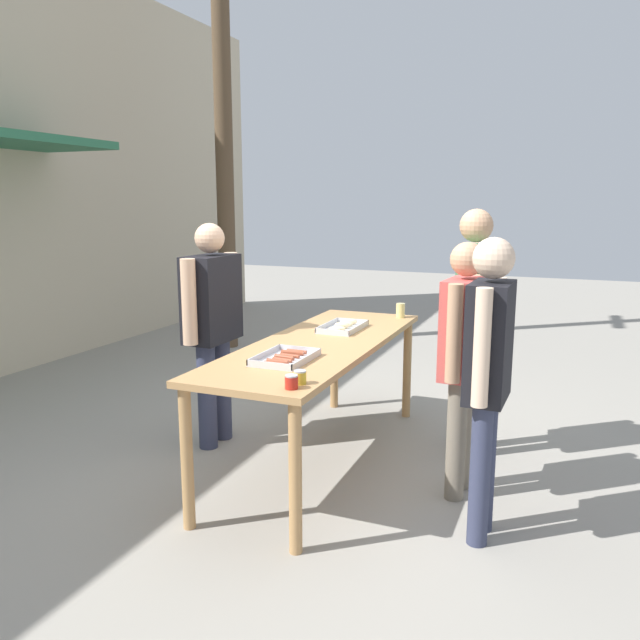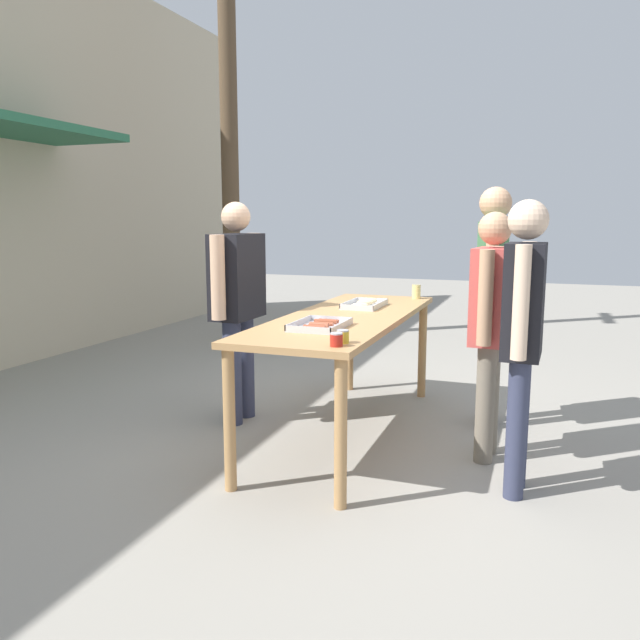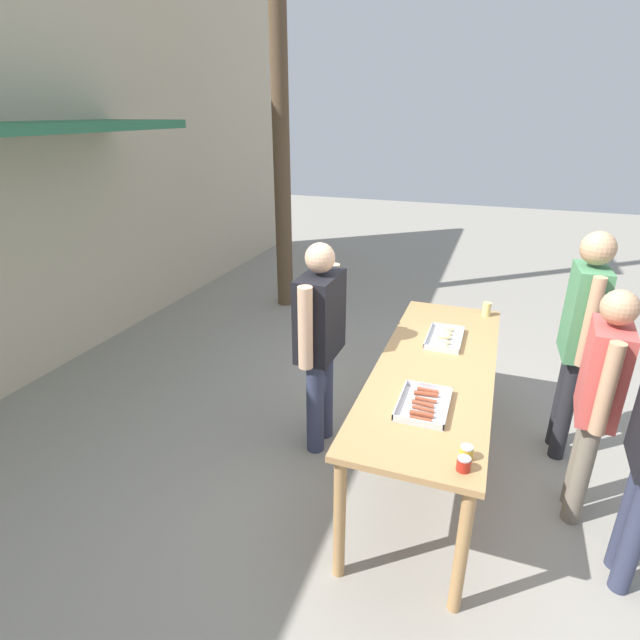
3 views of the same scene
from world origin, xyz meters
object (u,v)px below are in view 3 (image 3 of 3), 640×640
food_tray_sausages (424,405)px  condiment_jar_mustard (464,464)px  utility_pole (277,14)px  person_customer_with_cup (581,327)px  person_server_behind_table (320,333)px  condiment_jar_ketchup (466,453)px  beer_cup (487,309)px  person_customer_waiting_in_line (599,390)px  food_tray_buns (445,338)px

food_tray_sausages → condiment_jar_mustard: bearing=-151.3°
utility_pole → person_customer_with_cup: bearing=-124.4°
person_customer_with_cup → condiment_jar_mustard: bearing=-24.5°
food_tray_sausages → person_customer_with_cup: person_customer_with_cup is taller
person_server_behind_table → food_tray_sausages: bearing=-122.9°
food_tray_sausages → condiment_jar_ketchup: condiment_jar_ketchup is taller
person_server_behind_table → beer_cup: bearing=-46.5°
beer_cup → person_customer_waiting_in_line: person_customer_waiting_in_line is taller
condiment_jar_mustard → utility_pole: 5.47m
food_tray_sausages → person_customer_waiting_in_line: bearing=-65.7°
food_tray_sausages → food_tray_buns: food_tray_buns is taller
food_tray_sausages → food_tray_buns: size_ratio=0.95×
utility_pole → condiment_jar_ketchup: bearing=-144.8°
person_server_behind_table → person_customer_with_cup: bearing=-72.4°
condiment_jar_mustard → person_server_behind_table: person_server_behind_table is taller
beer_cup → person_customer_with_cup: bearing=-127.9°
person_server_behind_table → condiment_jar_mustard: bearing=-132.6°
condiment_jar_mustard → person_server_behind_table: (1.09, 1.16, 0.07)m
person_customer_with_cup → condiment_jar_ketchup: bearing=-25.6°
food_tray_buns → condiment_jar_mustard: 1.54m
food_tray_sausages → person_customer_with_cup: 1.48m
beer_cup → utility_pole: utility_pole is taller
utility_pole → beer_cup: bearing=-123.5°
food_tray_buns → person_customer_with_cup: size_ratio=0.26×
condiment_jar_mustard → person_customer_waiting_in_line: size_ratio=0.05×
food_tray_buns → beer_cup: (0.64, -0.28, 0.04)m
beer_cup → food_tray_buns: bearing=156.8°
food_tray_sausages → person_customer_waiting_in_line: (0.45, -0.99, 0.06)m
food_tray_sausages → condiment_jar_ketchup: (-0.41, -0.28, 0.02)m
food_tray_sausages → person_server_behind_table: (0.59, 0.88, 0.10)m
condiment_jar_mustard → utility_pole: bearing=34.5°
food_tray_sausages → person_customer_waiting_in_line: person_customer_waiting_in_line is taller
beer_cup → utility_pole: bearing=56.5°
person_customer_with_cup → utility_pole: utility_pole is taller
condiment_jar_ketchup → person_customer_with_cup: size_ratio=0.04×
food_tray_sausages → condiment_jar_mustard: condiment_jar_mustard is taller
person_customer_waiting_in_line → person_server_behind_table: bearing=-89.8°
condiment_jar_ketchup → person_server_behind_table: bearing=49.3°
food_tray_buns → person_customer_waiting_in_line: 1.14m
food_tray_sausages → condiment_jar_mustard: (-0.51, -0.28, 0.02)m
condiment_jar_ketchup → utility_pole: bearing=35.2°
person_server_behind_table → utility_pole: size_ratio=0.24×
food_tray_buns → condiment_jar_ketchup: bearing=-168.8°
food_tray_buns → utility_pole: 4.35m
food_tray_buns → food_tray_sausages: bearing=-180.0°
food_tray_sausages → utility_pole: bearing=35.3°
person_customer_waiting_in_line → beer_cup: bearing=-144.6°
condiment_jar_mustard → utility_pole: (3.95, 2.71, 2.64)m
beer_cup → person_server_behind_table: (-1.06, 1.15, 0.05)m
food_tray_buns → person_server_behind_table: 0.98m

